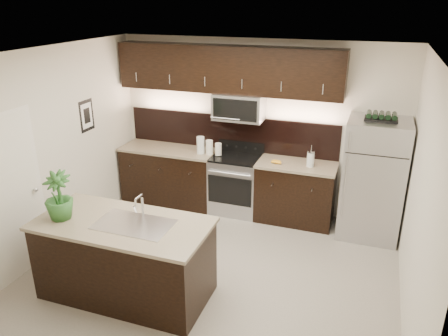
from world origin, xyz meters
name	(u,v)px	position (x,y,z in m)	size (l,w,h in m)	color
ground	(213,270)	(0.00, 0.00, 0.00)	(4.50, 4.50, 0.00)	gray
room_walls	(202,144)	(-0.11, -0.04, 1.70)	(4.52, 4.02, 2.71)	beige
counter_run	(224,182)	(-0.46, 1.69, 0.47)	(3.51, 0.65, 0.94)	black
upper_fixtures	(229,77)	(-0.43, 1.84, 2.14)	(3.49, 0.40, 1.66)	black
island	(125,258)	(-0.78, -0.76, 0.47)	(1.96, 0.96, 0.94)	black
sink_faucet	(134,223)	(-0.63, -0.75, 0.96)	(0.84, 0.50, 0.28)	silver
refrigerator	(373,179)	(1.80, 1.63, 0.86)	(0.83, 0.75, 1.72)	#B2B2B7
wine_rack	(381,117)	(1.80, 1.63, 1.77)	(0.43, 0.26, 0.10)	black
plant	(58,196)	(-1.48, -0.90, 1.22)	(0.31, 0.31, 0.56)	#2A5F26
canisters	(207,147)	(-0.72, 1.64, 1.06)	(0.41, 0.12, 0.27)	silver
french_press	(311,159)	(0.91, 1.64, 1.06)	(0.11, 0.11, 0.32)	silver
bananas	(274,161)	(0.37, 1.61, 0.97)	(0.16, 0.13, 0.05)	gold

